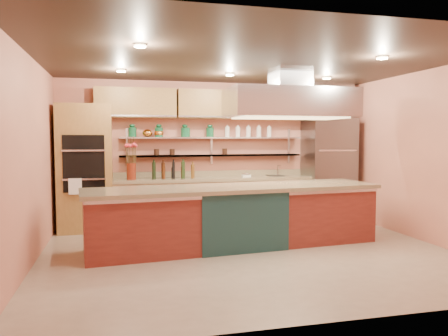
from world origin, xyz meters
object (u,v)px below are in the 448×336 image
object	(u,v)px
refrigerator	(328,169)
kitchen_scale	(246,175)
green_canister	(186,133)
island	(235,216)
flower_vase	(131,171)
copper_kettle	(147,133)

from	to	relation	value
refrigerator	kitchen_scale	distance (m)	1.77
refrigerator	green_canister	bearing A→B (deg)	175.50
island	flower_vase	world-z (taller)	flower_vase
flower_vase	island	bearing A→B (deg)	-47.64
flower_vase	kitchen_scale	xyz separation A→B (m)	(2.22, 0.00, -0.11)
refrigerator	green_canister	size ratio (longest dim) A/B	12.26
island	copper_kettle	world-z (taller)	copper_kettle
kitchen_scale	copper_kettle	size ratio (longest dim) A/B	0.87
refrigerator	island	bearing A→B (deg)	-145.73
island	kitchen_scale	bearing A→B (deg)	62.73
refrigerator	copper_kettle	distance (m)	3.75
refrigerator	island	world-z (taller)	refrigerator
flower_vase	green_canister	distance (m)	1.30
kitchen_scale	copper_kettle	xyz separation A→B (m)	(-1.90, 0.22, 0.81)
island	copper_kettle	xyz separation A→B (m)	(-1.22, 1.90, 1.32)
green_canister	flower_vase	bearing A→B (deg)	-168.32
island	flower_vase	size ratio (longest dim) A/B	15.03
refrigerator	flower_vase	size ratio (longest dim) A/B	6.96
green_canister	refrigerator	bearing A→B (deg)	-4.50
kitchen_scale	copper_kettle	world-z (taller)	copper_kettle
island	kitchen_scale	world-z (taller)	kitchen_scale
refrigerator	copper_kettle	xyz separation A→B (m)	(-3.67, 0.23, 0.74)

